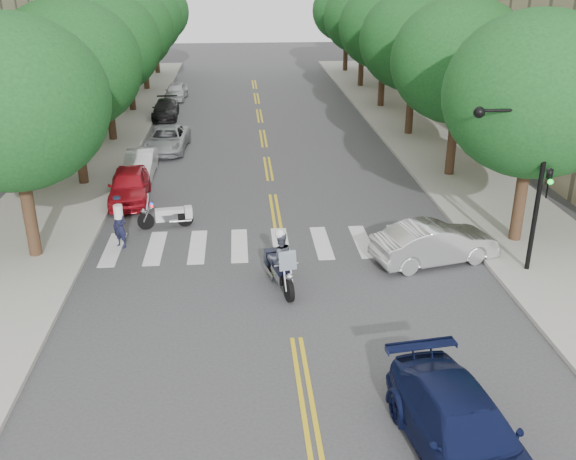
{
  "coord_description": "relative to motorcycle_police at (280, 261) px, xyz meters",
  "views": [
    {
      "loc": [
        -1.44,
        -15.4,
        9.85
      ],
      "look_at": [
        0.14,
        4.78,
        1.3
      ],
      "focal_mm": 40.0,
      "sensor_mm": 36.0,
      "label": 1
    }
  ],
  "objects": [
    {
      "name": "tree_r_0",
      "position": [
        9.06,
        2.87,
        4.64
      ],
      "size": [
        6.4,
        6.4,
        8.45
      ],
      "color": "#382316",
      "rests_on": "ground"
    },
    {
      "name": "tree_l_5",
      "position": [
        -8.54,
        42.87,
        4.64
      ],
      "size": [
        6.4,
        6.4,
        8.45
      ],
      "color": "#382316",
      "rests_on": "ground"
    },
    {
      "name": "motorcycle_parked",
      "position": [
        -4.0,
        5.39,
        -0.42
      ],
      "size": [
        2.2,
        0.71,
        1.42
      ],
      "rotation": [
        0.0,
        0.0,
        1.72
      ],
      "color": "black",
      "rests_on": "ground"
    },
    {
      "name": "convertible",
      "position": [
        5.53,
        1.45,
        -0.19
      ],
      "size": [
        4.65,
        2.56,
        1.45
      ],
      "primitive_type": "imported",
      "rotation": [
        0.0,
        0.0,
        1.81
      ],
      "color": "#B7B8BA",
      "rests_on": "ground"
    },
    {
      "name": "tree_r_1",
      "position": [
        9.06,
        10.87,
        4.64
      ],
      "size": [
        6.4,
        6.4,
        8.45
      ],
      "color": "#382316",
      "rests_on": "ground"
    },
    {
      "name": "motorcycle_police",
      "position": [
        0.0,
        0.0,
        0.0
      ],
      "size": [
        0.98,
        2.5,
        2.06
      ],
      "rotation": [
        0.0,
        0.0,
        3.36
      ],
      "color": "black",
      "rests_on": "ground"
    },
    {
      "name": "parked_car_b",
      "position": [
        -6.04,
        12.13,
        -0.28
      ],
      "size": [
        1.37,
        3.85,
        1.27
      ],
      "primitive_type": "imported",
      "rotation": [
        0.0,
        0.0,
        0.01
      ],
      "color": "silver",
      "rests_on": "ground"
    },
    {
      "name": "sidewalk_left",
      "position": [
        -9.24,
        18.87,
        -0.84
      ],
      "size": [
        5.0,
        60.0,
        0.15
      ],
      "primitive_type": "cube",
      "color": "#9E9991",
      "rests_on": "ground"
    },
    {
      "name": "parked_car_c",
      "position": [
        -5.16,
        16.6,
        -0.27
      ],
      "size": [
        2.41,
        4.75,
        1.28
      ],
      "primitive_type": "imported",
      "rotation": [
        0.0,
        0.0,
        -0.06
      ],
      "color": "gray",
      "rests_on": "ground"
    },
    {
      "name": "parked_car_d",
      "position": [
        -6.04,
        24.71,
        -0.32
      ],
      "size": [
        1.76,
        4.14,
        1.19
      ],
      "primitive_type": "imported",
      "rotation": [
        0.0,
        0.0,
        0.02
      ],
      "color": "black",
      "rests_on": "ground"
    },
    {
      "name": "officer_standing",
      "position": [
        -5.65,
        3.59,
        -0.12
      ],
      "size": [
        0.69,
        0.63,
        1.59
      ],
      "primitive_type": "imported",
      "rotation": [
        0.0,
        0.0,
        -0.58
      ],
      "color": "#161732",
      "rests_on": "ground"
    },
    {
      "name": "traffic_signal_pole",
      "position": [
        7.98,
        0.36,
        2.81
      ],
      "size": [
        2.82,
        0.42,
        6.0
      ],
      "color": "black",
      "rests_on": "ground"
    },
    {
      "name": "tree_r_4",
      "position": [
        9.06,
        34.87,
        4.64
      ],
      "size": [
        6.4,
        6.4,
        8.45
      ],
      "color": "#382316",
      "rests_on": "ground"
    },
    {
      "name": "tree_l_1",
      "position": [
        -8.54,
        10.87,
        4.64
      ],
      "size": [
        6.4,
        6.4,
        8.45
      ],
      "color": "#382316",
      "rests_on": "ground"
    },
    {
      "name": "tree_r_5",
      "position": [
        9.06,
        42.87,
        4.64
      ],
      "size": [
        6.4,
        6.4,
        8.45
      ],
      "color": "#382316",
      "rests_on": "ground"
    },
    {
      "name": "tree_l_3",
      "position": [
        -8.54,
        26.87,
        4.64
      ],
      "size": [
        6.4,
        6.4,
        8.45
      ],
      "color": "#382316",
      "rests_on": "ground"
    },
    {
      "name": "parked_car_e",
      "position": [
        -5.83,
        30.87,
        -0.28
      ],
      "size": [
        1.74,
        3.82,
        1.27
      ],
      "primitive_type": "imported",
      "rotation": [
        0.0,
        0.0,
        -0.07
      ],
      "color": "#AAAAAF",
      "rests_on": "ground"
    },
    {
      "name": "parked_car_a",
      "position": [
        -6.04,
        8.54,
        -0.19
      ],
      "size": [
        2.08,
        4.39,
        1.45
      ],
      "primitive_type": "imported",
      "rotation": [
        0.0,
        0.0,
        0.09
      ],
      "color": "#AF121F",
      "rests_on": "ground"
    },
    {
      "name": "tree_r_2",
      "position": [
        9.06,
        18.87,
        4.64
      ],
      "size": [
        6.4,
        6.4,
        8.45
      ],
      "color": "#382316",
      "rests_on": "ground"
    },
    {
      "name": "tree_r_3",
      "position": [
        9.06,
        26.87,
        4.64
      ],
      "size": [
        6.4,
        6.4,
        8.45
      ],
      "color": "#382316",
      "rests_on": "ground"
    },
    {
      "name": "sedan_blue",
      "position": [
        3.32,
        -8.14,
        -0.18
      ],
      "size": [
        2.71,
        5.3,
        1.47
      ],
      "primitive_type": "imported",
      "rotation": [
        0.0,
        0.0,
        0.13
      ],
      "color": "#0E153D",
      "rests_on": "ground"
    },
    {
      "name": "tree_l_4",
      "position": [
        -8.54,
        34.87,
        4.64
      ],
      "size": [
        6.4,
        6.4,
        8.45
      ],
      "color": "#382316",
      "rests_on": "ground"
    },
    {
      "name": "ground",
      "position": [
        0.26,
        -3.13,
        -0.91
      ],
      "size": [
        140.0,
        140.0,
        0.0
      ],
      "primitive_type": "plane",
      "color": "#38383A",
      "rests_on": "ground"
    },
    {
      "name": "sidewalk_right",
      "position": [
        9.76,
        18.87,
        -0.84
      ],
      "size": [
        5.0,
        60.0,
        0.15
      ],
      "primitive_type": "cube",
      "color": "#9E9991",
      "rests_on": "ground"
    },
    {
      "name": "tree_l_0",
      "position": [
        -8.54,
        2.87,
        4.64
      ],
      "size": [
        6.4,
        6.4,
        8.45
      ],
      "color": "#382316",
      "rests_on": "ground"
    },
    {
      "name": "tree_l_2",
      "position": [
        -8.54,
        18.87,
        4.64
      ],
      "size": [
        6.4,
        6.4,
        8.45
      ],
      "color": "#382316",
      "rests_on": "ground"
    }
  ]
}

